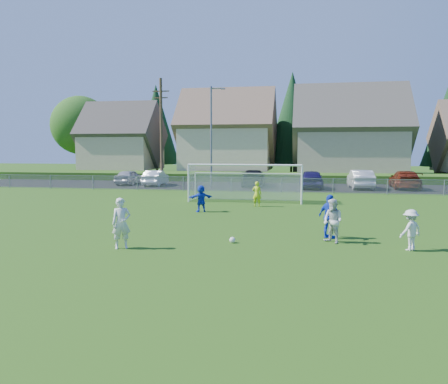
{
  "coord_description": "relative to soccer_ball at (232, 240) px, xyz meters",
  "views": [
    {
      "loc": [
        3.8,
        -12.56,
        3.49
      ],
      "look_at": [
        0.0,
        8.0,
        1.4
      ],
      "focal_mm": 35.0,
      "sensor_mm": 36.0,
      "label": 1
    }
  ],
  "objects": [
    {
      "name": "grass_embankment",
      "position": [
        -1.21,
        31.86,
        0.29
      ],
      "size": [
        70.0,
        6.0,
        0.8
      ],
      "primitive_type": "cube",
      "color": "#1E420F",
      "rests_on": "ground"
    },
    {
      "name": "soccer_goal",
      "position": [
        -1.21,
        12.91,
        1.52
      ],
      "size": [
        7.42,
        1.9,
        2.5
      ],
      "color": "white",
      "rests_on": "ground"
    },
    {
      "name": "player_white_a",
      "position": [
        -3.67,
        -1.58,
        0.78
      ],
      "size": [
        0.78,
        0.7,
        1.78
      ],
      "primitive_type": "imported",
      "rotation": [
        0.0,
        0.0,
        0.54
      ],
      "color": "silver",
      "rests_on": "ground"
    },
    {
      "name": "car_b",
      "position": [
        -11.27,
        23.63,
        0.6
      ],
      "size": [
        1.8,
        4.43,
        1.43
      ],
      "primitive_type": "imported",
      "rotation": [
        0.0,
        0.0,
        3.21
      ],
      "color": "white",
      "rests_on": "ground"
    },
    {
      "name": "chainlink_fence",
      "position": [
        -1.21,
        18.86,
        0.52
      ],
      "size": [
        52.06,
        0.06,
        1.2
      ],
      "color": "gray",
      "rests_on": "ground"
    },
    {
      "name": "soccer_ball",
      "position": [
        0.0,
        0.0,
        0.0
      ],
      "size": [
        0.22,
        0.22,
        0.22
      ],
      "primitive_type": "sphere",
      "color": "white",
      "rests_on": "ground"
    },
    {
      "name": "car_g",
      "position": [
        11.19,
        24.35,
        0.67
      ],
      "size": [
        2.52,
        5.53,
        1.57
      ],
      "primitive_type": "imported",
      "rotation": [
        0.0,
        0.0,
        3.08
      ],
      "color": "#651C0B",
      "rests_on": "ground"
    },
    {
      "name": "asphalt_lot",
      "position": [
        -1.21,
        24.36,
        -0.1
      ],
      "size": [
        60.0,
        60.0,
        0.0
      ],
      "primitive_type": "plane",
      "color": "black",
      "rests_on": "ground"
    },
    {
      "name": "car_d",
      "position": [
        -2.05,
        24.53,
        0.65
      ],
      "size": [
        2.5,
        5.39,
        1.53
      ],
      "primitive_type": "imported",
      "rotation": [
        0.0,
        0.0,
        3.21
      ],
      "color": "black",
      "rests_on": "ground"
    },
    {
      "name": "car_a",
      "position": [
        -14.17,
        24.23,
        0.61
      ],
      "size": [
        1.72,
        4.25,
        1.45
      ],
      "primitive_type": "imported",
      "rotation": [
        0.0,
        0.0,
        3.15
      ],
      "color": "#A5A6AC",
      "rests_on": "ground"
    },
    {
      "name": "player_blue_b",
      "position": [
        -3.01,
        7.59,
        0.63
      ],
      "size": [
        1.42,
        1.05,
        1.48
      ],
      "primitive_type": "imported",
      "rotation": [
        0.0,
        0.0,
        3.64
      ],
      "color": "blue",
      "rests_on": "ground"
    },
    {
      "name": "car_e",
      "position": [
        3.17,
        23.19,
        0.71
      ],
      "size": [
        2.17,
        4.9,
        1.64
      ],
      "primitive_type": "imported",
      "rotation": [
        0.0,
        0.0,
        3.19
      ],
      "color": "#191345",
      "rests_on": "ground"
    },
    {
      "name": "tree_row",
      "position": [
        -0.17,
        45.59,
        6.8
      ],
      "size": [
        65.98,
        12.36,
        13.8
      ],
      "color": "#382616",
      "rests_on": "ground"
    },
    {
      "name": "player_white_c",
      "position": [
        6.2,
        -0.05,
        0.6
      ],
      "size": [
        1.05,
        0.97,
        1.42
      ],
      "primitive_type": "imported",
      "rotation": [
        0.0,
        0.0,
        3.79
      ],
      "color": "silver",
      "rests_on": "ground"
    },
    {
      "name": "streetlight",
      "position": [
        -5.66,
        22.86,
        4.73
      ],
      "size": [
        1.38,
        0.18,
        9.0
      ],
      "color": "slate",
      "rests_on": "ground"
    },
    {
      "name": "goalkeeper",
      "position": [
        -0.21,
        10.36,
        0.65
      ],
      "size": [
        0.59,
        0.42,
        1.52
      ],
      "primitive_type": "imported",
      "rotation": [
        0.0,
        0.0,
        3.03
      ],
      "color": "#C6E51A",
      "rests_on": "ground"
    },
    {
      "name": "car_f",
      "position": [
        7.41,
        23.8,
        0.71
      ],
      "size": [
        1.89,
        5.02,
        1.63
      ],
      "primitive_type": "imported",
      "rotation": [
        0.0,
        0.0,
        3.17
      ],
      "color": "silver",
      "rests_on": "ground"
    },
    {
      "name": "ground",
      "position": [
        -1.21,
        -3.14,
        -0.11
      ],
      "size": [
        160.0,
        160.0,
        0.0
      ],
      "primitive_type": "plane",
      "color": "#193D0C",
      "rests_on": "ground"
    },
    {
      "name": "player_blue_a",
      "position": [
        3.58,
        1.52,
        0.75
      ],
      "size": [
        1.02,
        0.99,
        1.71
      ],
      "primitive_type": "imported",
      "rotation": [
        0.0,
        0.0,
        2.4
      ],
      "color": "blue",
      "rests_on": "ground"
    },
    {
      "name": "utility_pole",
      "position": [
        -10.71,
        23.86,
        5.04
      ],
      "size": [
        1.6,
        0.26,
        10.0
      ],
      "color": "#473321",
      "rests_on": "ground"
    },
    {
      "name": "player_white_b",
      "position": [
        3.65,
        0.66,
        0.71
      ],
      "size": [
        1.0,
        1.01,
        1.64
      ],
      "primitive_type": "imported",
      "rotation": [
        0.0,
        0.0,
        -0.82
      ],
      "color": "silver",
      "rests_on": "ground"
    },
    {
      "name": "houses_row",
      "position": [
        0.76,
        39.32,
        7.22
      ],
      "size": [
        53.9,
        11.45,
        13.27
      ],
      "color": "tan",
      "rests_on": "ground"
    }
  ]
}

